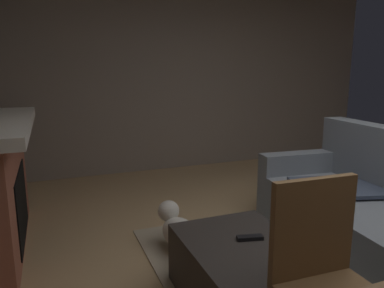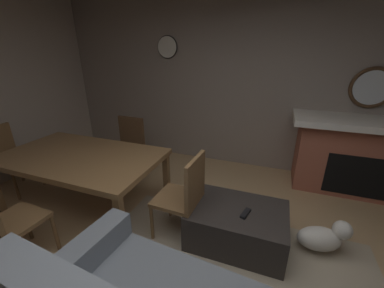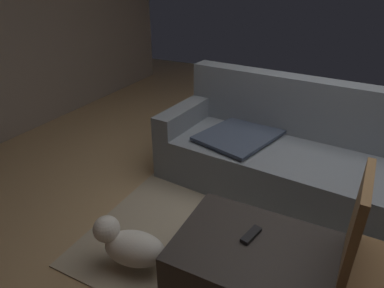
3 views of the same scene
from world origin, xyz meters
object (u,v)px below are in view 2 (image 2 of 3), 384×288
(ottoman_coffee_table, at_px, (237,225))
(dining_chair_west, at_px, (185,193))
(dining_chair_east, at_px, (7,156))
(dining_table, at_px, (81,160))
(small_dog, at_px, (323,237))
(dining_chair_south, at_px, (128,144))
(fireplace, at_px, (361,156))
(dining_chair_north, at_px, (0,220))
(tv_remote, at_px, (245,213))
(wall_clock, at_px, (167,47))
(round_wall_mirror, at_px, (372,88))

(ottoman_coffee_table, height_order, dining_chair_west, dining_chair_west)
(ottoman_coffee_table, distance_m, dining_chair_east, 3.19)
(dining_table, distance_m, small_dog, 2.72)
(dining_chair_south, xyz_separation_m, dining_chair_west, (-1.32, 0.93, 0.00))
(dining_chair_east, distance_m, dining_chair_west, 2.64)
(dining_chair_east, height_order, dining_chair_south, same)
(fireplace, distance_m, dining_chair_north, 4.14)
(dining_chair_south, height_order, dining_chair_west, same)
(dining_table, relative_size, small_dog, 3.78)
(tv_remote, relative_size, dining_chair_south, 0.17)
(dining_table, xyz_separation_m, dining_chair_south, (-0.00, -0.93, -0.15))
(tv_remote, bearing_deg, dining_chair_west, 16.17)
(dining_chair_east, bearing_deg, dining_chair_west, -179.91)
(dining_table, xyz_separation_m, dining_chair_north, (0.00, 0.93, -0.15))
(ottoman_coffee_table, xyz_separation_m, dining_chair_north, (1.85, 1.01, 0.32))
(dining_chair_south, bearing_deg, dining_chair_north, 89.82)
(wall_clock, bearing_deg, round_wall_mirror, 180.00)
(fireplace, bearing_deg, tv_remote, 51.12)
(round_wall_mirror, xyz_separation_m, wall_clock, (2.99, 0.00, 0.52))
(dining_chair_west, bearing_deg, dining_table, -0.16)
(dining_chair_north, bearing_deg, wall_clock, -94.89)
(ottoman_coffee_table, xyz_separation_m, dining_chair_west, (0.53, 0.09, 0.32))
(fireplace, bearing_deg, dining_chair_north, 38.48)
(round_wall_mirror, bearing_deg, ottoman_coffee_table, 53.18)
(dining_chair_south, height_order, wall_clock, wall_clock)
(wall_clock, bearing_deg, dining_chair_south, 76.58)
(dining_chair_south, bearing_deg, wall_clock, -103.42)
(ottoman_coffee_table, relative_size, dining_chair_west, 1.03)
(small_dog, bearing_deg, dining_table, 4.80)
(tv_remote, relative_size, wall_clock, 0.44)
(wall_clock, bearing_deg, dining_table, 82.84)
(ottoman_coffee_table, distance_m, dining_chair_south, 2.06)
(ottoman_coffee_table, bearing_deg, round_wall_mirror, -126.82)
(tv_remote, height_order, dining_table, dining_table)
(fireplace, relative_size, dining_chair_north, 1.98)
(dining_table, distance_m, dining_chair_east, 1.33)
(ottoman_coffee_table, bearing_deg, dining_table, 2.53)
(ottoman_coffee_table, xyz_separation_m, tv_remote, (-0.08, 0.06, 0.21))
(round_wall_mirror, bearing_deg, wall_clock, 0.00)
(round_wall_mirror, relative_size, dining_table, 0.30)
(fireplace, height_order, round_wall_mirror, round_wall_mirror)
(dining_chair_north, bearing_deg, dining_chair_south, -90.18)
(ottoman_coffee_table, height_order, dining_chair_south, dining_chair_south)
(dining_table, distance_m, dining_chair_north, 0.94)
(fireplace, distance_m, dining_chair_east, 4.85)
(dining_chair_east, relative_size, small_dog, 1.89)
(fireplace, xyz_separation_m, dining_chair_east, (4.56, 1.65, -0.01))
(dining_chair_west, bearing_deg, round_wall_mirror, -134.70)
(dining_chair_north, relative_size, dining_chair_east, 1.00)
(ottoman_coffee_table, distance_m, wall_clock, 2.99)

